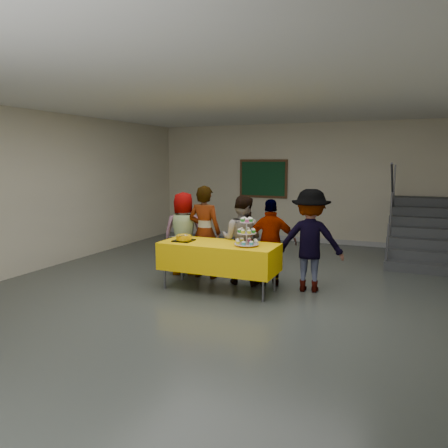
% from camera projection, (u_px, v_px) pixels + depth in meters
% --- Properties ---
extents(room_shell, '(10.00, 10.04, 3.02)m').
position_uv_depth(room_shell, '(231.00, 157.00, 6.41)').
color(room_shell, '#4C514C').
rests_on(room_shell, ground).
extents(bake_table, '(1.88, 0.78, 0.77)m').
position_uv_depth(bake_table, '(219.00, 256.00, 6.97)').
color(bake_table, '#595960').
rests_on(bake_table, ground).
extents(cupcake_stand, '(0.38, 0.38, 0.44)m').
position_uv_depth(cupcake_stand, '(247.00, 234.00, 6.69)').
color(cupcake_stand, silver).
rests_on(cupcake_stand, bake_table).
extents(bear_cake, '(0.32, 0.36, 0.12)m').
position_uv_depth(bear_cake, '(184.00, 237.00, 7.11)').
color(bear_cake, black).
rests_on(bear_cake, bake_table).
extents(schoolchild_a, '(0.86, 0.71, 1.51)m').
position_uv_depth(schoolchild_a, '(184.00, 233.00, 7.96)').
color(schoolchild_a, slate).
rests_on(schoolchild_a, ground).
extents(schoolchild_b, '(0.60, 0.40, 1.64)m').
position_uv_depth(schoolchild_b, '(205.00, 232.00, 7.69)').
color(schoolchild_b, slate).
rests_on(schoolchild_b, ground).
extents(schoolchild_c, '(0.74, 0.58, 1.49)m').
position_uv_depth(schoolchild_c, '(242.00, 240.00, 7.35)').
color(schoolchild_c, slate).
rests_on(schoolchild_c, ground).
extents(schoolchild_d, '(0.92, 0.64, 1.45)m').
position_uv_depth(schoolchild_d, '(271.00, 243.00, 7.21)').
color(schoolchild_d, slate).
rests_on(schoolchild_d, ground).
extents(schoolchild_e, '(1.13, 0.75, 1.63)m').
position_uv_depth(schoolchild_e, '(310.00, 240.00, 6.92)').
color(schoolchild_e, slate).
rests_on(schoolchild_e, ground).
extents(staircase, '(1.30, 2.40, 2.04)m').
position_uv_depth(staircase, '(421.00, 235.00, 9.32)').
color(staircase, '#424447').
rests_on(staircase, ground).
extents(noticeboard, '(1.30, 0.05, 1.00)m').
position_uv_depth(noticeboard, '(263.00, 179.00, 11.43)').
color(noticeboard, '#472B16').
rests_on(noticeboard, ground).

